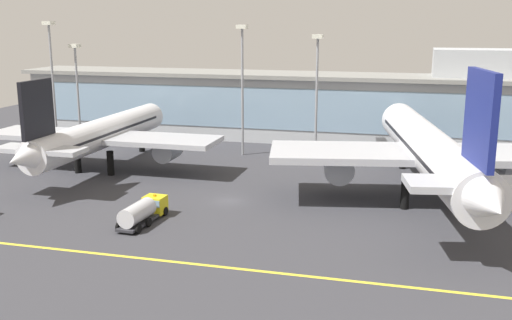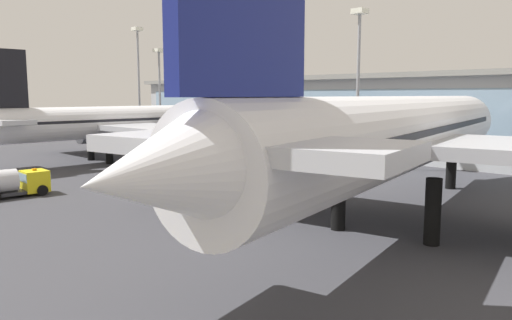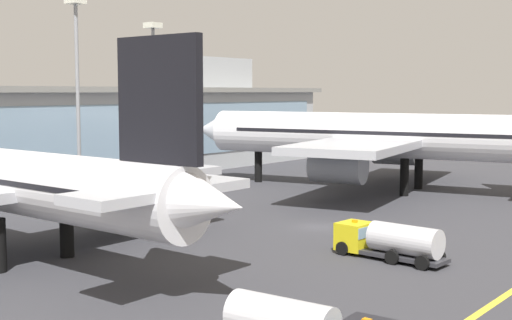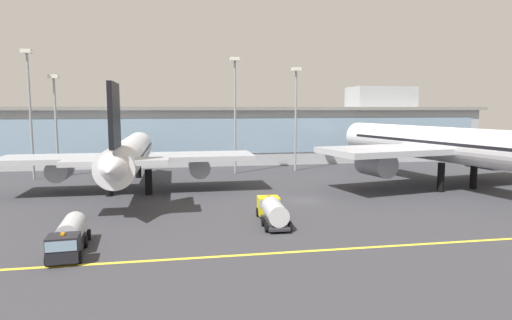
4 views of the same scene
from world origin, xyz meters
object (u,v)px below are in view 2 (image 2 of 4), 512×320
object	(u,v)px
apron_light_mast_east	(278,62)
apron_light_mast_centre	(160,81)
airliner_near_left	(115,123)
apron_light_mast_far_east	(138,69)
apron_light_mast_west	(358,64)
airliner_near_right	(400,136)
fuel_tanker_truck	(4,183)

from	to	relation	value
apron_light_mast_east	apron_light_mast_centre	bearing A→B (deg)	176.47
apron_light_mast_centre	apron_light_mast_east	size ratio (longest dim) A/B	0.84
airliner_near_left	apron_light_mast_centre	distance (m)	25.87
apron_light_mast_east	apron_light_mast_far_east	world-z (taller)	apron_light_mast_far_east
airliner_near_left	apron_light_mast_east	world-z (taller)	apron_light_mast_east
airliner_near_left	apron_light_mast_west	size ratio (longest dim) A/B	2.13
airliner_near_left	apron_light_mast_east	size ratio (longest dim) A/B	1.98
airliner_near_right	apron_light_mast_far_east	world-z (taller)	apron_light_mast_far_east
apron_light_mast_east	apron_light_mast_far_east	bearing A→B (deg)	-179.38
airliner_near_left	apron_light_mast_far_east	xyz separation A→B (m)	(-19.35, 16.74, 9.73)
fuel_tanker_truck	apron_light_mast_east	world-z (taller)	apron_light_mast_east
fuel_tanker_truck	apron_light_mast_west	xyz separation A→B (m)	(14.32, 41.57, 12.97)
airliner_near_left	apron_light_mast_far_east	distance (m)	27.37
apron_light_mast_west	apron_light_mast_east	bearing A→B (deg)	-172.72
airliner_near_left	apron_light_mast_centre	bearing A→B (deg)	38.92
apron_light_mast_west	airliner_near_right	bearing A→B (deg)	-50.76
airliner_near_left	apron_light_mast_west	world-z (taller)	apron_light_mast_west
airliner_near_left	airliner_near_right	xyz separation A→B (m)	(51.72, -4.71, 1.17)
airliner_near_right	apron_light_mast_east	xyz separation A→B (m)	(-32.50, 21.87, 8.24)
apron_light_mast_centre	apron_light_mast_far_east	distance (m)	5.15
apron_light_mast_centre	apron_light_mast_east	world-z (taller)	apron_light_mast_east
apron_light_mast_far_east	apron_light_mast_east	bearing A→B (deg)	0.62
airliner_near_right	apron_light_mast_east	world-z (taller)	apron_light_mast_east
airliner_near_left	apron_light_mast_west	distance (m)	38.50
apron_light_mast_west	apron_light_mast_far_east	world-z (taller)	apron_light_mast_far_east
apron_light_mast_west	apron_light_mast_centre	bearing A→B (deg)	179.46
apron_light_mast_far_east	airliner_near_left	bearing A→B (deg)	-40.87
airliner_near_right	apron_light_mast_west	xyz separation A→B (m)	(-19.24, 23.56, 7.32)
airliner_near_right	fuel_tanker_truck	world-z (taller)	airliner_near_right
airliner_near_left	airliner_near_right	size ratio (longest dim) A/B	0.80
apron_light_mast_far_east	airliner_near_right	bearing A→B (deg)	-16.80
apron_light_mast_far_east	apron_light_mast_west	bearing A→B (deg)	2.33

